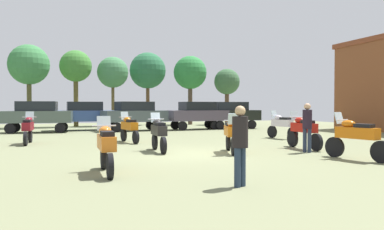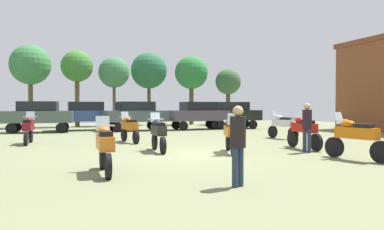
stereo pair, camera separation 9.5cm
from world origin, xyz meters
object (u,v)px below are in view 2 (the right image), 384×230
object	(u,v)px
motorcycle_7	(303,130)
tree_8	(191,73)
car_1	(231,113)
motorcycle_6	(231,133)
tree_6	(228,83)
tree_3	(77,67)
tree_4	(114,73)
motorcycle_5	(282,125)
person_3	(307,124)
tree_2	(149,71)
car_6	(38,114)
tree_7	(30,65)
motorcycle_11	(356,137)
motorcycle_9	(29,128)
motorcycle_4	(158,133)
car_4	(198,113)
motorcycle_8	(105,146)
car_3	(86,114)
motorcycle_10	(129,127)
car_5	(135,114)

from	to	relation	value
motorcycle_7	tree_8	world-z (taller)	tree_8
car_1	motorcycle_6	bearing A→B (deg)	159.07
car_1	tree_6	world-z (taller)	tree_6
tree_3	tree_4	size ratio (longest dim) A/B	1.06
motorcycle_6	motorcycle_7	bearing A→B (deg)	-158.62
motorcycle_5	car_1	size ratio (longest dim) A/B	0.49
person_3	tree_2	xyz separation A→B (m)	(-1.35, 21.95, 3.79)
car_6	tree_7	xyz separation A→B (m)	(-0.94, 5.79, 3.69)
motorcycle_11	person_3	distance (m)	2.17
motorcycle_9	motorcycle_4	bearing A→B (deg)	-40.40
motorcycle_11	tree_8	world-z (taller)	tree_8
tree_3	motorcycle_4	bearing A→B (deg)	-82.44
motorcycle_7	car_4	world-z (taller)	car_4
person_3	tree_7	world-z (taller)	tree_7
car_4	tree_7	world-z (taller)	tree_7
motorcycle_6	tree_2	world-z (taller)	tree_2
motorcycle_8	car_3	bearing A→B (deg)	88.69
motorcycle_4	motorcycle_8	distance (m)	4.72
motorcycle_10	tree_8	xyz separation A→B (m)	(7.98, 15.08, 3.97)
person_3	tree_4	distance (m)	21.87
car_4	motorcycle_10	bearing A→B (deg)	137.38
motorcycle_4	motorcycle_6	size ratio (longest dim) A/B	1.03
motorcycle_10	car_1	distance (m)	12.22
motorcycle_10	motorcycle_4	bearing A→B (deg)	-94.62
tree_3	tree_6	world-z (taller)	tree_3
car_1	motorcycle_10	bearing A→B (deg)	136.26
motorcycle_4	tree_4	distance (m)	19.47
motorcycle_5	person_3	size ratio (longest dim) A/B	1.17
tree_2	tree_4	distance (m)	3.33
tree_6	tree_2	bearing A→B (deg)	164.99
motorcycle_5	motorcycle_11	xyz separation A→B (m)	(-1.96, -7.52, 0.02)
car_1	person_3	bearing A→B (deg)	170.09
car_1	person_3	distance (m)	14.64
motorcycle_11	car_1	bearing A→B (deg)	64.50
motorcycle_10	car_3	world-z (taller)	car_3
tree_8	car_1	bearing A→B (deg)	-82.04
tree_6	car_5	bearing A→B (deg)	-147.57
motorcycle_11	car_5	distance (m)	16.68
motorcycle_9	car_6	bearing A→B (deg)	93.37
tree_8	car_5	bearing A→B (deg)	-132.12
tree_2	tree_4	xyz separation A→B (m)	(-3.21, -0.84, -0.32)
person_3	motorcycle_8	bearing A→B (deg)	66.33
car_1	tree_6	bearing A→B (deg)	-18.37
car_4	tree_8	size ratio (longest dim) A/B	0.71
motorcycle_5	car_3	bearing A→B (deg)	120.52
motorcycle_5	motorcycle_10	xyz separation A→B (m)	(-7.88, 0.52, -0.02)
motorcycle_4	motorcycle_7	distance (m)	5.79
motorcycle_4	motorcycle_11	distance (m)	6.84
car_5	motorcycle_10	bearing A→B (deg)	158.67
motorcycle_8	tree_3	world-z (taller)	tree_3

